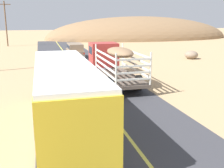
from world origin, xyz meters
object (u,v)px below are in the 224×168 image
object	(u,v)px
car_far	(75,50)
boulder_mid_field	(191,55)
power_pole_far	(6,22)
livestock_truck	(109,58)
bus	(65,96)

from	to	relation	value
car_far	boulder_mid_field	xyz separation A→B (m)	(14.54, -4.48, -0.55)
power_pole_far	boulder_mid_field	distance (m)	34.28
boulder_mid_field	car_far	bearing A→B (deg)	162.87
livestock_truck	bus	distance (m)	11.67
livestock_truck	boulder_mid_field	bearing A→B (deg)	31.96
bus	car_far	distance (m)	23.57
power_pole_far	livestock_truck	bearing A→B (deg)	-69.75
livestock_truck	bus	size ratio (longest dim) A/B	0.97
livestock_truck	boulder_mid_field	world-z (taller)	livestock_truck
power_pole_far	bus	bearing A→B (deg)	-80.85
bus	boulder_mid_field	distance (m)	26.08
livestock_truck	bus	bearing A→B (deg)	-114.57
livestock_truck	car_far	distance (m)	12.79
livestock_truck	bus	world-z (taller)	bus
power_pole_far	boulder_mid_field	world-z (taller)	power_pole_far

